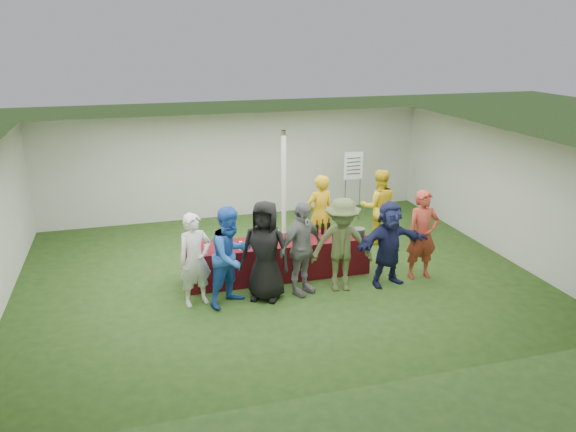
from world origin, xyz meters
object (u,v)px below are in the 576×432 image
object	(u,v)px
staff_pourer	(320,215)
customer_1	(231,256)
customer_3	(301,248)
customer_6	(422,235)
customer_2	(265,251)
customer_0	(195,260)
serving_table	(278,259)
dump_bucket	(359,233)
staff_back	(379,207)
wine_list_sign	(353,171)
customer_4	(342,245)
customer_5	(389,243)

from	to	relation	value
staff_pourer	customer_1	bearing A→B (deg)	28.36
customer_3	customer_6	bearing A→B (deg)	-28.15
customer_3	customer_2	bearing A→B (deg)	152.62
customer_3	customer_0	bearing A→B (deg)	147.87
staff_pourer	customer_3	bearing A→B (deg)	51.01
serving_table	customer_6	distance (m)	2.87
serving_table	dump_bucket	size ratio (longest dim) A/B	14.37
staff_pourer	customer_6	size ratio (longest dim) A/B	1.00
staff_back	customer_3	bearing A→B (deg)	51.41
staff_pourer	dump_bucket	bearing A→B (deg)	100.80
dump_bucket	staff_back	world-z (taller)	staff_back
customer_0	wine_list_sign	bearing A→B (deg)	22.03
staff_pourer	customer_6	bearing A→B (deg)	121.35
customer_3	customer_4	world-z (taller)	customer_4
staff_back	customer_5	bearing A→B (deg)	82.14
customer_2	customer_4	xyz separation A→B (m)	(1.46, -0.04, -0.03)
wine_list_sign	customer_5	size ratio (longest dim) A/B	1.08
customer_2	customer_5	xyz separation A→B (m)	(2.41, -0.06, -0.09)
customer_0	customer_1	xyz separation A→B (m)	(0.61, -0.16, 0.06)
dump_bucket	customer_5	size ratio (longest dim) A/B	0.15
customer_3	staff_back	bearing A→B (deg)	10.43
customer_0	serving_table	bearing A→B (deg)	6.46
staff_back	customer_5	xyz separation A→B (m)	(-0.76, -2.13, -0.03)
customer_4	customer_6	bearing A→B (deg)	14.21
customer_1	customer_2	bearing A→B (deg)	-29.80
customer_0	customer_1	distance (m)	0.64
customer_1	serving_table	bearing A→B (deg)	6.21
wine_list_sign	customer_4	world-z (taller)	wine_list_sign
customer_6	customer_0	bearing A→B (deg)	-178.54
serving_table	staff_pourer	bearing A→B (deg)	37.86
customer_6	customer_2	bearing A→B (deg)	-176.65
serving_table	dump_bucket	xyz separation A→B (m)	(1.61, -0.22, 0.46)
serving_table	customer_2	xyz separation A→B (m)	(-0.47, -0.87, 0.55)
wine_list_sign	customer_6	size ratio (longest dim) A/B	1.01
dump_bucket	customer_5	world-z (taller)	customer_5
customer_0	customer_5	xyz separation A→B (m)	(3.64, -0.18, -0.01)
dump_bucket	customer_0	world-z (taller)	customer_0
customer_0	customer_2	world-z (taller)	customer_2
customer_2	customer_4	world-z (taller)	customer_2
serving_table	staff_back	xyz separation A→B (m)	(2.70, 1.20, 0.49)
customer_4	customer_1	bearing A→B (deg)	-169.17
staff_pourer	customer_4	xyz separation A→B (m)	(-0.19, -1.82, 0.01)
serving_table	customer_5	world-z (taller)	customer_5
customer_5	customer_2	bearing A→B (deg)	169.51
customer_2	customer_3	bearing A→B (deg)	31.63
serving_table	customer_4	world-z (taller)	customer_4
customer_1	customer_3	size ratio (longest dim) A/B	1.02
staff_back	customer_0	distance (m)	4.82
customer_5	dump_bucket	bearing A→B (deg)	105.39
staff_pourer	customer_1	xyz separation A→B (m)	(-2.27, -1.82, 0.01)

